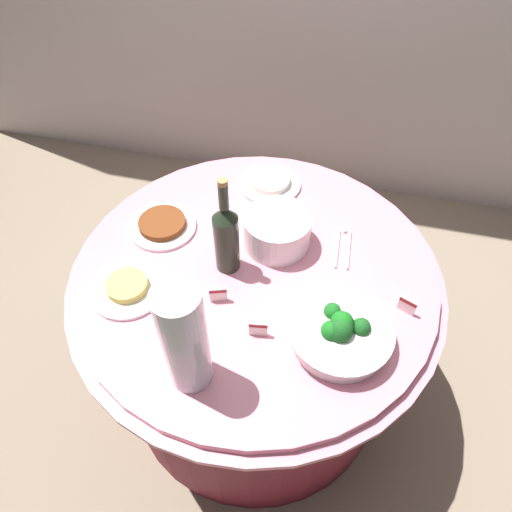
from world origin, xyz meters
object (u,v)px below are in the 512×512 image
object	(u,v)px
broccoli_bowl	(340,332)
serving_tongs	(343,248)
food_plate_rice	(270,183)
label_placard_mid	(258,328)
label_placard_rear	(407,305)
label_placard_front	(218,294)
plate_stack	(277,230)
decorative_fruit_vase	(185,341)
wine_bottle	(226,236)
food_plate_noodles	(128,288)
food_plate_stir_fry	(162,225)

from	to	relation	value
broccoli_bowl	serving_tongs	distance (m)	0.34
food_plate_rice	label_placard_mid	world-z (taller)	label_placard_mid
label_placard_rear	label_placard_front	bearing A→B (deg)	-170.41
label_placard_rear	plate_stack	bearing A→B (deg)	157.09
broccoli_bowl	decorative_fruit_vase	distance (m)	0.42
broccoli_bowl	wine_bottle	xyz separation A→B (m)	(-0.36, 0.18, 0.09)
wine_bottle	label_placard_mid	bearing A→B (deg)	-56.00
serving_tongs	label_placard_rear	xyz separation A→B (m)	(0.20, -0.20, 0.03)
wine_bottle	serving_tongs	distance (m)	0.39
broccoli_bowl	food_plate_rice	size ratio (longest dim) A/B	1.27
food_plate_rice	serving_tongs	bearing A→B (deg)	-39.63
label_placard_front	label_placard_rear	world-z (taller)	same
wine_bottle	label_placard_front	world-z (taller)	wine_bottle
serving_tongs	food_plate_noodles	bearing A→B (deg)	-152.09
food_plate_noodles	label_placard_mid	world-z (taller)	label_placard_mid
label_placard_front	decorative_fruit_vase	bearing A→B (deg)	-90.06
broccoli_bowl	label_placard_mid	size ratio (longest dim) A/B	5.09
wine_bottle	food_plate_stir_fry	size ratio (longest dim) A/B	1.53
label_placard_front	food_plate_stir_fry	bearing A→B (deg)	137.98
food_plate_rice	wine_bottle	bearing A→B (deg)	-96.30
decorative_fruit_vase	food_plate_stir_fry	distance (m)	0.56
broccoli_bowl	plate_stack	size ratio (longest dim) A/B	1.33
food_plate_stir_fry	label_placard_mid	size ratio (longest dim) A/B	4.00
decorative_fruit_vase	food_plate_noodles	bearing A→B (deg)	142.01
serving_tongs	food_plate_rice	world-z (taller)	food_plate_rice
broccoli_bowl	food_plate_noodles	bearing A→B (deg)	177.92
broccoli_bowl	food_plate_noodles	distance (m)	0.62
food_plate_rice	label_placard_rear	bearing A→B (deg)	-41.92
label_placard_front	plate_stack	bearing A→B (deg)	66.21
decorative_fruit_vase	food_plate_rice	world-z (taller)	decorative_fruit_vase
plate_stack	wine_bottle	size ratio (longest dim) A/B	0.62
plate_stack	food_plate_stir_fry	distance (m)	0.38
serving_tongs	label_placard_front	bearing A→B (deg)	-138.75
plate_stack	decorative_fruit_vase	bearing A→B (deg)	-103.02
plate_stack	food_plate_rice	bearing A→B (deg)	106.89
food_plate_noodles	wine_bottle	bearing A→B (deg)	32.09
label_placard_front	label_placard_mid	bearing A→B (deg)	-31.47
food_plate_noodles	label_placard_rear	bearing A→B (deg)	8.41
plate_stack	label_placard_mid	xyz separation A→B (m)	(0.02, -0.35, -0.02)
food_plate_stir_fry	label_placard_rear	world-z (taller)	label_placard_rear
plate_stack	label_placard_front	world-z (taller)	plate_stack
label_placard_mid	food_plate_stir_fry	bearing A→B (deg)	141.27
broccoli_bowl	label_placard_rear	bearing A→B (deg)	39.02
plate_stack	broccoli_bowl	bearing A→B (deg)	-52.87
food_plate_stir_fry	label_placard_front	world-z (taller)	label_placard_front
plate_stack	food_plate_rice	size ratio (longest dim) A/B	0.95
food_plate_rice	label_placard_rear	size ratio (longest dim) A/B	4.00
food_plate_noodles	label_placard_rear	distance (m)	0.80
plate_stack	label_placard_mid	bearing A→B (deg)	-86.34
food_plate_rice	food_plate_stir_fry	bearing A→B (deg)	-135.46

